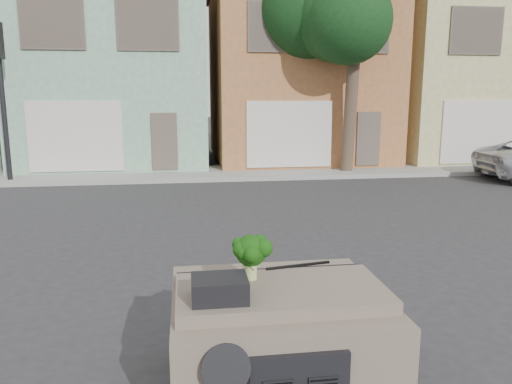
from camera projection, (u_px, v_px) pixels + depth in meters
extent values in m
plane|color=#303033|center=(242.00, 279.00, 7.85)|extent=(120.00, 120.00, 0.00)
cube|color=gray|center=(209.00, 173.00, 18.03)|extent=(40.00, 3.00, 0.15)
cube|color=#89B296|center=(118.00, 73.00, 20.73)|extent=(7.20, 8.20, 7.55)
cube|color=#A96A3D|center=(294.00, 74.00, 21.77)|extent=(7.20, 8.20, 7.55)
cube|color=#C6BD7E|center=(455.00, 75.00, 22.82)|extent=(7.20, 8.20, 7.55)
cube|color=black|center=(2.00, 105.00, 15.68)|extent=(0.40, 0.40, 5.10)
cube|color=#123615|center=(352.00, 54.00, 17.25)|extent=(4.40, 4.00, 8.50)
cube|color=#706153|center=(278.00, 336.00, 4.82)|extent=(2.00, 1.80, 1.12)
cube|color=black|center=(220.00, 289.00, 4.28)|extent=(0.48, 0.38, 0.20)
cube|color=black|center=(298.00, 265.00, 5.12)|extent=(0.69, 0.15, 0.02)
cube|color=#0F3509|center=(251.00, 257.00, 4.74)|extent=(0.48, 0.48, 0.44)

